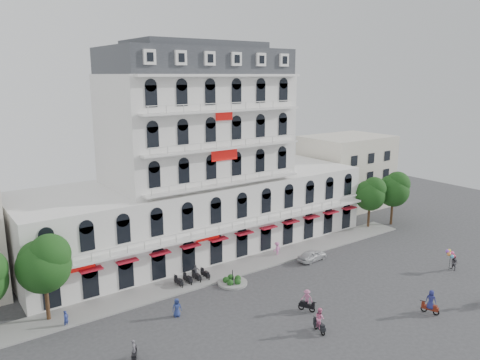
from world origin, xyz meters
The scene contains 19 objects.
ground centered at (0.00, 0.00, 0.00)m, with size 120.00×120.00×0.00m, color #38383A.
sidewalk centered at (0.00, 9.00, 0.08)m, with size 53.00×4.00×0.16m, color gray.
main_building centered at (0.00, 18.00, 9.96)m, with size 45.00×15.00×25.80m.
flank_building_east centered at (30.00, 20.00, 6.00)m, with size 14.00×10.00×12.00m, color beige.
traffic_island centered at (-3.00, 6.00, 0.26)m, with size 3.20×3.20×1.60m.
parked_scooter_row centered at (-6.35, 8.80, 0.00)m, with size 4.40×1.80×1.10m, color black, non-canonical shape.
tree_west_inner centered at (-20.95, 9.48, 5.68)m, with size 4.76×4.76×8.25m.
tree_east_inner centered at (24.05, 9.98, 5.21)m, with size 4.40×4.37×7.57m.
tree_east_outer centered at (28.05, 8.98, 5.55)m, with size 4.65×4.65×8.05m.
parked_car centered at (8.49, 5.71, 0.68)m, with size 1.60×3.97×1.35m, color silver.
rider_west centered at (-17.19, -1.05, 0.85)m, with size 0.99×1.57×1.97m.
rider_southwest centered at (-2.33, -6.31, 1.20)m, with size 0.87×1.69×2.31m.
rider_east centered at (8.49, -10.02, 1.21)m, with size 0.86×1.65×2.36m.
rider_center centered at (-0.62, -2.92, 1.16)m, with size 1.09×1.56×2.20m.
pedestrian_left centered at (-11.13, 3.32, 0.89)m, with size 0.87×0.57×1.79m, color navy.
pedestrian_mid centered at (-5.52, 9.50, 0.81)m, with size 0.95×0.40×1.62m, color slate.
pedestrian_right centered at (6.08, 9.42, 0.88)m, with size 1.14×0.66×1.77m, color pink.
pedestrian_far centered at (-20.00, 7.45, 0.77)m, with size 0.56×0.37×1.54m, color navy.
balloon_vendor centered at (19.57, -5.70, 1.26)m, with size 1.33×1.27×2.45m.
Camera 1 is at (-29.39, -32.25, 21.95)m, focal length 35.00 mm.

